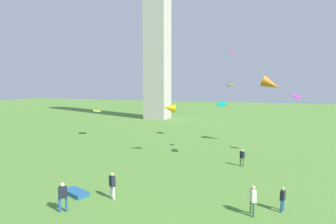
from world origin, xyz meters
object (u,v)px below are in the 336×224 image
at_px(kite_flying_0, 271,84).
at_px(kite_flying_2, 233,52).
at_px(person_2, 283,198).
at_px(kite_flying_5, 169,108).
at_px(person_1, 253,199).
at_px(kite_bundle_0, 76,193).
at_px(monument_obelisk, 157,12).
at_px(kite_flying_6, 296,96).
at_px(person_4, 242,157).
at_px(kite_flying_4, 230,85).
at_px(person_0, 63,195).
at_px(kite_flying_3, 221,104).
at_px(person_3, 112,184).
at_px(kite_flying_1, 97,111).

xyz_separation_m(kite_flying_0, kite_flying_2, (-4.72, -0.16, 4.14)).
bearing_deg(kite_flying_0, person_2, -165.28).
xyz_separation_m(person_2, kite_flying_5, (-10.97, 10.07, 4.44)).
xyz_separation_m(person_1, kite_bundle_0, (-11.93, -1.07, -0.89)).
relative_size(person_2, kite_flying_2, 1.08).
relative_size(person_1, person_2, 1.18).
distance_m(monument_obelisk, kite_flying_6, 41.78).
xyz_separation_m(person_1, kite_flying_0, (1.18, 19.82, 6.85)).
relative_size(person_4, kite_flying_5, 0.99).
distance_m(kite_flying_2, kite_flying_6, 10.09).
bearing_deg(kite_flying_4, kite_flying_5, -104.70).
bearing_deg(person_1, person_4, -17.41).
bearing_deg(person_1, person_0, 82.17).
height_order(person_4, kite_flying_5, kite_flying_5).
bearing_deg(person_1, kite_flying_3, -7.41).
relative_size(person_3, kite_flying_0, 0.67).
distance_m(person_2, kite_flying_4, 15.04).
relative_size(person_0, person_2, 1.19).
bearing_deg(kite_flying_6, kite_flying_0, -34.66).
relative_size(kite_flying_2, kite_flying_4, 1.44).
height_order(monument_obelisk, kite_flying_2, monument_obelisk).
bearing_deg(person_3, person_4, -92.25).
xyz_separation_m(monument_obelisk, kite_flying_1, (-0.34, -23.80, -20.38)).
xyz_separation_m(person_4, kite_flying_1, (-21.95, 8.21, 2.98)).
height_order(kite_flying_5, kite_bundle_0, kite_flying_5).
distance_m(monument_obelisk, person_2, 53.19).
xyz_separation_m(kite_flying_3, kite_flying_6, (7.32, 3.65, 0.76)).
distance_m(person_3, kite_flying_3, 14.21).
height_order(kite_flying_0, kite_flying_3, kite_flying_0).
relative_size(person_0, kite_flying_1, 0.95).
distance_m(kite_flying_2, kite_flying_4, 7.40).
bearing_deg(kite_flying_0, kite_flying_2, 105.05).
distance_m(monument_obelisk, kite_flying_4, 38.41).
relative_size(person_4, kite_bundle_0, 0.84).
height_order(kite_flying_5, kite_flying_6, kite_flying_6).
relative_size(monument_obelisk, kite_flying_1, 25.05).
relative_size(person_0, kite_flying_4, 1.85).
bearing_deg(person_0, person_2, 172.83).
height_order(person_1, kite_flying_4, kite_flying_4).
height_order(kite_flying_1, kite_flying_6, kite_flying_6).
distance_m(person_0, kite_bundle_0, 2.69).
bearing_deg(kite_flying_0, person_0, 165.42).
xyz_separation_m(kite_flying_5, kite_bundle_0, (-2.68, -12.27, -5.16)).
bearing_deg(monument_obelisk, person_3, -72.12).
bearing_deg(person_2, kite_flying_2, 35.39).
height_order(person_0, person_2, person_0).
xyz_separation_m(kite_flying_1, kite_flying_3, (19.64, -6.75, 1.92)).
height_order(person_4, kite_flying_3, kite_flying_3).
bearing_deg(kite_flying_5, kite_flying_1, -154.36).
distance_m(person_1, kite_flying_1, 29.72).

